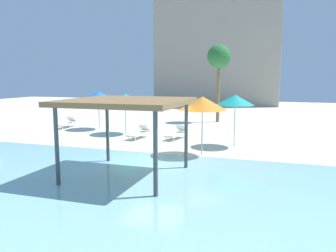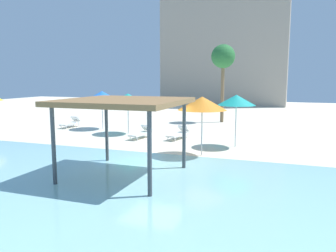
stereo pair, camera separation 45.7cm
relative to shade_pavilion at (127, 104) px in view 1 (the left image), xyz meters
name	(u,v)px [view 1 (the left image)]	position (x,y,z in m)	size (l,w,h in m)	color
ground_plane	(155,162)	(0.20, 2.30, -2.67)	(80.00, 80.00, 0.00)	beige
lagoon_water	(90,205)	(0.20, -2.95, -2.65)	(44.00, 13.50, 0.04)	#8CC6CC
shade_pavilion	(127,104)	(0.00, 0.00, 0.00)	(4.18, 4.18, 2.85)	#42474C
beach_umbrella_teal_1	(235,100)	(3.00, 6.78, -0.21)	(1.98, 1.98, 2.74)	silver
beach_umbrella_teal_2	(125,98)	(-4.16, 8.64, -0.37)	(2.18, 2.18, 2.60)	silver
beach_umbrella_blue_3	(98,95)	(-6.82, 9.90, -0.29)	(2.12, 2.12, 2.68)	silver
beach_umbrella_orange_4	(202,103)	(1.84, 4.21, -0.23)	(2.26, 2.26, 2.76)	silver
lounge_chair_0	(67,123)	(-9.43, 9.87, -2.34)	(0.63, 1.90, 0.74)	white
lounge_chair_1	(177,133)	(-0.50, 8.03, -2.34)	(0.98, 1.98, 0.74)	white
lounge_chair_2	(140,133)	(-2.69, 7.50, -2.34)	(0.87, 1.96, 0.74)	white
palm_tree_0	(219,58)	(0.42, 16.47, 2.47)	(1.90, 1.90, 6.24)	brown
hotel_block_0	(221,30)	(-3.03, 37.18, 7.44)	(16.29, 9.56, 20.21)	#9E9384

